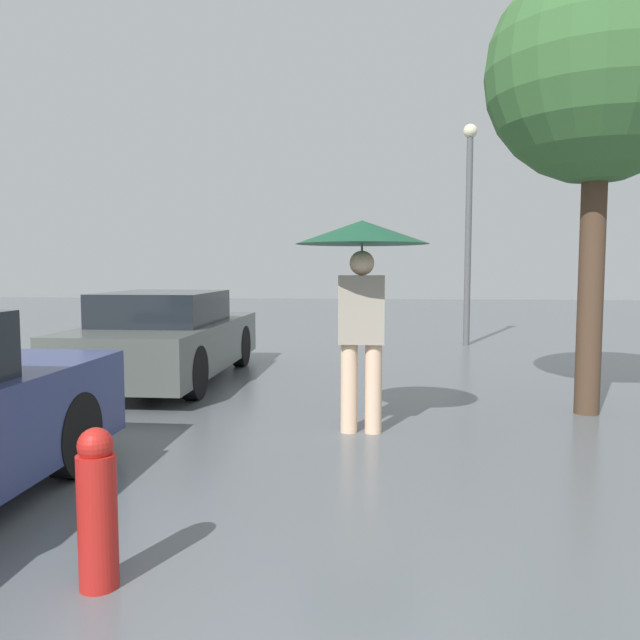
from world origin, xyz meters
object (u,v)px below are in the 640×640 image
Objects in this scene: fire_hydrant at (97,508)px; street_lamp at (469,216)px; pedestrian at (362,259)px; parked_car_farthest at (167,338)px; tree at (599,74)px.

street_lamp is at bearing 72.55° from fire_hydrant.
parked_car_farthest is at bearing 137.40° from pedestrian.
tree is at bearing 48.18° from fire_hydrant.
parked_car_farthest is 6.64m from street_lamp.
tree reaches higher than parked_car_farthest.
pedestrian is 0.42× the size of tree.
street_lamp is (4.63, 4.33, 1.98)m from parked_car_farthest.
pedestrian is 7.16m from street_lamp.
pedestrian is at bearing -42.60° from parked_car_farthest.
tree is 6.14m from fire_hydrant.
fire_hydrant is at bearing -74.21° from parked_car_farthest.
tree reaches higher than street_lamp.
street_lamp reaches higher than pedestrian.
parked_car_farthest reaches higher than fire_hydrant.
parked_car_farthest is 5.14× the size of fire_hydrant.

